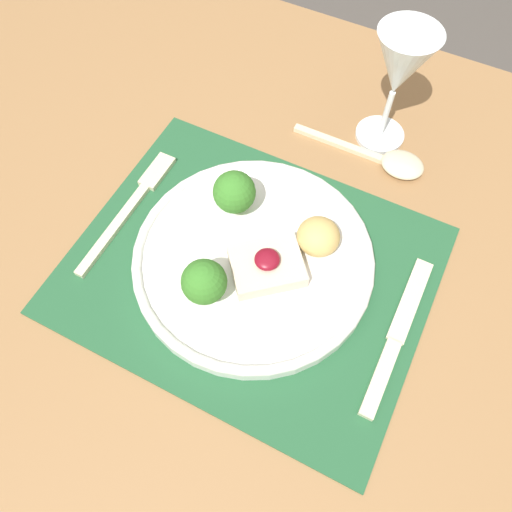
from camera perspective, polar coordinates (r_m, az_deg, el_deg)
ground_plane at (r=1.30m, az=-0.33°, el=-16.77°), size 8.00×8.00×0.00m
dining_table at (r=0.68m, az=-0.60°, el=-5.38°), size 1.24×0.96×0.74m
placemat at (r=0.59m, az=-0.69°, el=-1.54°), size 0.41×0.34×0.00m
dinner_plate at (r=0.58m, az=-0.07°, el=-0.07°), size 0.28×0.28×0.08m
fork at (r=0.66m, az=-13.83°, el=5.93°), size 0.02×0.20×0.01m
knife at (r=0.57m, az=15.42°, el=-9.70°), size 0.02×0.20×0.01m
spoon at (r=0.70m, az=15.22°, el=10.43°), size 0.19×0.05×0.02m
wine_glass_near at (r=0.66m, az=16.14°, el=19.85°), size 0.08×0.08×0.17m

